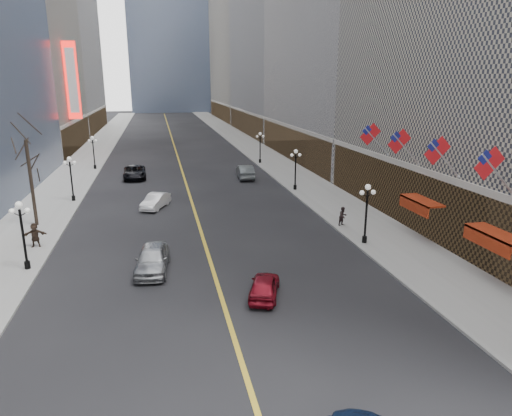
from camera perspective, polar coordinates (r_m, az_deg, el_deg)
name	(u,v)px	position (r m, az deg, el deg)	size (l,w,h in m)	color
sidewalk_east	(268,158)	(73.06, 1.51, 6.23)	(6.00, 230.00, 0.15)	gray
sidewalk_west	(83,165)	(71.87, -20.83, 5.07)	(6.00, 230.00, 0.15)	gray
lane_line	(176,152)	(80.98, -9.94, 6.88)	(0.25, 200.00, 0.02)	gold
bldg_east_c	(299,25)	(111.72, 5.45, 21.80)	(26.60, 40.60, 48.80)	#99999C
bldg_east_d	(259,17)	(153.86, 0.33, 22.75)	(26.60, 46.60, 62.80)	#A79F8A
streetlamp_east_1	(367,207)	(34.71, 13.66, 0.06)	(1.26, 0.44, 4.52)	black
streetlamp_east_2	(296,165)	(51.09, 4.97, 5.35)	(1.26, 0.44, 4.52)	black
streetlamp_east_3	(260,144)	(68.29, 0.52, 7.98)	(1.26, 0.44, 4.52)	black
streetlamp_west_1	(22,228)	(32.56, -27.20, -2.28)	(1.26, 0.44, 4.52)	black
streetlamp_west_2	(71,174)	(49.66, -22.14, 3.96)	(1.26, 0.44, 4.52)	black
streetlamp_west_3	(93,149)	(67.22, -19.67, 6.96)	(1.26, 0.44, 4.52)	black
flag_2	(492,166)	(29.07, 27.37, 4.67)	(2.87, 0.12, 2.87)	#B2B2B7
flag_3	(439,153)	(33.02, 21.95, 6.39)	(2.87, 0.12, 2.87)	#B2B2B7
flag_4	(401,143)	(37.23, 17.69, 7.70)	(2.87, 0.12, 2.87)	#B2B2B7
flag_5	(372,136)	(41.61, 14.30, 8.71)	(2.87, 0.12, 2.87)	#B2B2B7
awning_b	(493,236)	(30.52, 27.55, -3.09)	(1.40, 4.00, 0.93)	maroon
awning_c	(419,202)	(36.72, 19.75, 0.71)	(1.40, 4.00, 0.93)	maroon
theatre_marquee	(72,81)	(81.06, -22.00, 14.54)	(2.00, 0.55, 12.00)	red
tree_west_far	(27,153)	(41.77, -26.67, 6.11)	(3.60, 3.60, 7.92)	#2D231C
car_nb_near	(152,259)	(30.37, -12.83, -6.21)	(2.01, 4.99, 1.70)	#989B9F
car_nb_mid	(156,201)	(45.26, -12.45, 0.86)	(1.50, 4.30, 1.42)	silver
car_nb_far	(135,172)	(59.81, -14.93, 4.34)	(2.70, 5.85, 1.63)	black
car_sb_mid	(264,286)	(26.35, 1.05, -9.71)	(1.57, 3.90, 1.33)	maroon
car_sb_far	(245,172)	(57.88, -1.36, 4.55)	(1.83, 5.24, 1.72)	#505658
ped_east_walk	(343,216)	(39.03, 10.82, -1.02)	(0.79, 0.43, 1.62)	black
ped_west_far	(35,235)	(37.17, -25.92, -3.05)	(1.68, 0.48, 1.81)	#2F231A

